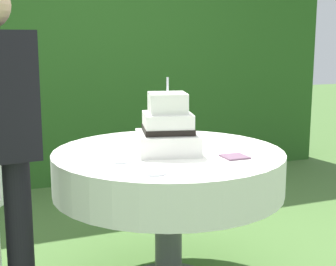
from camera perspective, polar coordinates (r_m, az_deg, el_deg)
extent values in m
cube|color=#28561E|center=(4.94, -10.95, 9.46)|extent=(5.28, 0.59, 2.54)
cylinder|color=#4C4C51|center=(2.75, 0.05, -10.32)|extent=(0.15, 0.15, 0.75)
cylinder|color=olive|center=(2.63, 0.05, -2.42)|extent=(1.20, 1.20, 0.03)
cylinder|color=white|center=(2.66, 0.05, -4.36)|extent=(1.23, 1.23, 0.22)
cube|color=white|center=(2.58, -0.05, -1.12)|extent=(0.38, 0.38, 0.10)
cube|color=white|center=(2.56, -0.05, 1.16)|extent=(0.30, 0.30, 0.10)
cube|color=black|center=(2.57, -0.05, 0.43)|extent=(0.31, 0.31, 0.03)
cube|color=white|center=(2.55, -0.05, 3.48)|extent=(0.23, 0.23, 0.10)
sphere|color=#E04C8C|center=(2.70, 2.16, 1.10)|extent=(0.08, 0.08, 0.08)
cylinder|color=silver|center=(2.54, -0.05, 5.55)|extent=(0.01, 0.01, 0.08)
cylinder|color=white|center=(2.41, -5.34, -3.17)|extent=(0.10, 0.10, 0.01)
cylinder|color=white|center=(2.19, -1.60, -4.54)|extent=(0.11, 0.11, 0.01)
cube|color=#6B4C60|center=(2.50, 7.68, -2.72)|extent=(0.12, 0.12, 0.01)
cylinder|color=black|center=(2.40, -16.62, -12.73)|extent=(0.12, 0.12, 0.85)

